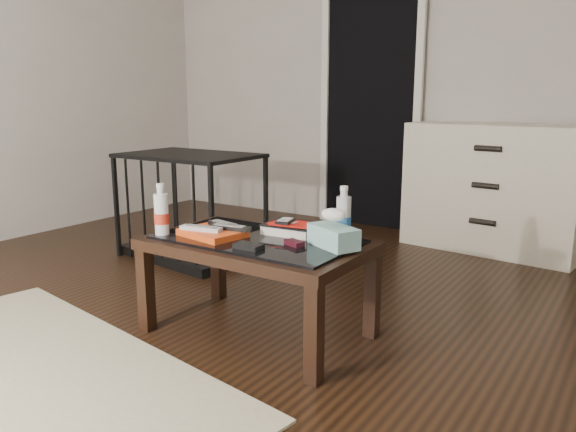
% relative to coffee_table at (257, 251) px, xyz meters
% --- Properties ---
extents(ground, '(5.00, 5.00, 0.00)m').
position_rel_coffee_table_xyz_m(ground, '(-0.17, -0.11, -0.40)').
color(ground, black).
rests_on(ground, ground).
extents(doorway, '(0.90, 0.08, 2.07)m').
position_rel_coffee_table_xyz_m(doorway, '(-0.57, 2.36, 0.63)').
color(doorway, black).
rests_on(doorway, ground).
extents(coffee_table, '(1.00, 0.60, 0.46)m').
position_rel_coffee_table_xyz_m(coffee_table, '(0.00, 0.00, 0.00)').
color(coffee_table, black).
rests_on(coffee_table, ground).
extents(dresser, '(1.25, 0.62, 0.90)m').
position_rel_coffee_table_xyz_m(dresser, '(0.53, 2.12, 0.05)').
color(dresser, beige).
rests_on(dresser, ground).
extents(pet_crate, '(0.97, 0.71, 0.71)m').
position_rel_coffee_table_xyz_m(pet_crate, '(-1.15, 0.80, -0.17)').
color(pet_crate, black).
rests_on(pet_crate, ground).
extents(magazines, '(0.31, 0.25, 0.03)m').
position_rel_coffee_table_xyz_m(magazines, '(-0.19, -0.09, 0.08)').
color(magazines, '#E34915').
rests_on(magazines, coffee_table).
extents(remote_silver, '(0.21, 0.09, 0.02)m').
position_rel_coffee_table_xyz_m(remote_silver, '(-0.22, -0.13, 0.11)').
color(remote_silver, silver).
rests_on(remote_silver, magazines).
extents(remote_black_front, '(0.21, 0.08, 0.02)m').
position_rel_coffee_table_xyz_m(remote_black_front, '(-0.12, -0.04, 0.11)').
color(remote_black_front, black).
rests_on(remote_black_front, magazines).
extents(remote_black_back, '(0.21, 0.09, 0.02)m').
position_rel_coffee_table_xyz_m(remote_black_back, '(-0.18, -0.01, 0.11)').
color(remote_black_back, black).
rests_on(remote_black_back, magazines).
extents(textbook, '(0.26, 0.22, 0.05)m').
position_rel_coffee_table_xyz_m(textbook, '(0.09, 0.16, 0.09)').
color(textbook, black).
rests_on(textbook, coffee_table).
extents(dvd_mailers, '(0.19, 0.14, 0.01)m').
position_rel_coffee_table_xyz_m(dvd_mailers, '(0.08, 0.16, 0.11)').
color(dvd_mailers, red).
rests_on(dvd_mailers, textbook).
extents(ipod, '(0.09, 0.12, 0.02)m').
position_rel_coffee_table_xyz_m(ipod, '(0.06, 0.14, 0.12)').
color(ipod, black).
rests_on(ipod, dvd_mailers).
extents(flip_phone, '(0.10, 0.08, 0.02)m').
position_rel_coffee_table_xyz_m(flip_phone, '(0.22, -0.02, 0.08)').
color(flip_phone, black).
rests_on(flip_phone, coffee_table).
extents(wallet, '(0.12, 0.07, 0.02)m').
position_rel_coffee_table_xyz_m(wallet, '(0.08, -0.17, 0.07)').
color(wallet, black).
rests_on(wallet, coffee_table).
extents(water_bottle_left, '(0.08, 0.08, 0.24)m').
position_rel_coffee_table_xyz_m(water_bottle_left, '(-0.41, -0.19, 0.18)').
color(water_bottle_left, silver).
rests_on(water_bottle_left, coffee_table).
extents(water_bottle_right, '(0.08, 0.08, 0.24)m').
position_rel_coffee_table_xyz_m(water_bottle_right, '(0.33, 0.21, 0.18)').
color(water_bottle_right, silver).
rests_on(water_bottle_right, coffee_table).
extents(tissue_box, '(0.26, 0.21, 0.09)m').
position_rel_coffee_table_xyz_m(tissue_box, '(0.37, 0.05, 0.11)').
color(tissue_box, teal).
rests_on(tissue_box, coffee_table).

